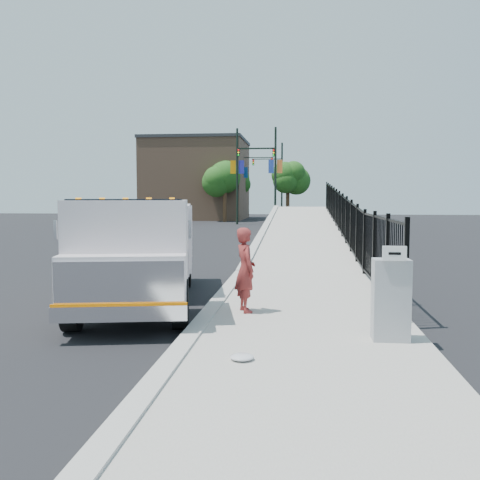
# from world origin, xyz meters

# --- Properties ---
(ground) EXTENTS (120.00, 120.00, 0.00)m
(ground) POSITION_xyz_m (0.00, 0.00, 0.00)
(ground) COLOR black
(ground) RESTS_ON ground
(sidewalk) EXTENTS (3.55, 12.00, 0.12)m
(sidewalk) POSITION_xyz_m (1.93, -2.00, 0.06)
(sidewalk) COLOR #9E998E
(sidewalk) RESTS_ON ground
(curb) EXTENTS (0.30, 12.00, 0.16)m
(curb) POSITION_xyz_m (0.00, -2.00, 0.08)
(curb) COLOR #ADAAA3
(curb) RESTS_ON ground
(ramp) EXTENTS (3.95, 24.06, 3.19)m
(ramp) POSITION_xyz_m (2.12, 16.00, 0.00)
(ramp) COLOR #9E998E
(ramp) RESTS_ON ground
(iron_fence) EXTENTS (0.10, 28.00, 1.80)m
(iron_fence) POSITION_xyz_m (3.55, 12.00, 0.90)
(iron_fence) COLOR black
(iron_fence) RESTS_ON ground
(truck) EXTENTS (3.39, 7.00, 2.30)m
(truck) POSITION_xyz_m (-1.72, -0.32, 1.29)
(truck) COLOR black
(truck) RESTS_ON ground
(worker) EXTENTS (0.59, 0.69, 1.61)m
(worker) POSITION_xyz_m (0.68, -1.43, 0.93)
(worker) COLOR maroon
(worker) RESTS_ON sidewalk
(utility_cabinet) EXTENTS (0.55, 0.40, 1.25)m
(utility_cabinet) POSITION_xyz_m (3.10, -3.20, 0.75)
(utility_cabinet) COLOR gray
(utility_cabinet) RESTS_ON sidewalk
(arrow_sign) EXTENTS (0.35, 0.04, 0.22)m
(arrow_sign) POSITION_xyz_m (3.10, -3.42, 1.48)
(arrow_sign) COLOR white
(arrow_sign) RESTS_ON utility_cabinet
(debris) EXTENTS (0.33, 0.33, 0.08)m
(debris) POSITION_xyz_m (0.94, -4.47, 0.16)
(debris) COLOR silver
(debris) RESTS_ON sidewalk
(light_pole_0) EXTENTS (3.78, 0.22, 8.00)m
(light_pole_0) POSITION_xyz_m (-3.22, 33.23, 4.36)
(light_pole_0) COLOR black
(light_pole_0) RESTS_ON ground
(light_pole_1) EXTENTS (3.77, 0.22, 8.00)m
(light_pole_1) POSITION_xyz_m (-0.61, 32.71, 4.36)
(light_pole_1) COLOR black
(light_pole_1) RESTS_ON ground
(light_pole_2) EXTENTS (3.77, 0.22, 8.00)m
(light_pole_2) POSITION_xyz_m (-3.87, 43.22, 4.36)
(light_pole_2) COLOR black
(light_pole_2) RESTS_ON ground
(light_pole_3) EXTENTS (3.78, 0.22, 8.00)m
(light_pole_3) POSITION_xyz_m (-0.50, 45.46, 4.36)
(light_pole_3) COLOR black
(light_pole_3) RESTS_ON ground
(tree_0) EXTENTS (3.09, 3.09, 5.54)m
(tree_0) POSITION_xyz_m (-5.21, 37.76, 3.97)
(tree_0) COLOR #382314
(tree_0) RESTS_ON ground
(tree_1) EXTENTS (2.44, 2.44, 5.22)m
(tree_1) POSITION_xyz_m (0.59, 38.75, 3.93)
(tree_1) COLOR #382314
(tree_1) RESTS_ON ground
(tree_2) EXTENTS (2.40, 2.40, 5.20)m
(tree_2) POSITION_xyz_m (-4.93, 46.51, 3.93)
(tree_2) COLOR #382314
(tree_2) RESTS_ON ground
(building) EXTENTS (10.00, 10.00, 8.00)m
(building) POSITION_xyz_m (-9.00, 44.00, 4.00)
(building) COLOR #8C664C
(building) RESTS_ON ground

